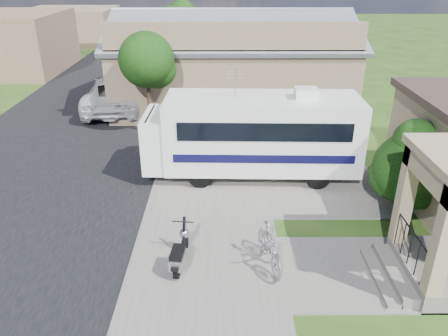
{
  "coord_description": "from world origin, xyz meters",
  "views": [
    {
      "loc": [
        -0.56,
        -9.91,
        7.17
      ],
      "look_at": [
        -0.5,
        2.5,
        1.3
      ],
      "focal_mm": 35.0,
      "sensor_mm": 36.0,
      "label": 1
    }
  ],
  "objects_px": {
    "scooter": "(180,253)",
    "van": "(137,64)",
    "motorhome": "(254,133)",
    "garden_hose": "(388,259)",
    "pickup_truck": "(118,92)",
    "shrub": "(412,165)",
    "bicycle": "(269,249)"
  },
  "relations": [
    {
      "from": "shrub",
      "to": "van",
      "type": "distance_m",
      "value": 20.97
    },
    {
      "from": "pickup_truck",
      "to": "bicycle",
      "type": "bearing_deg",
      "value": 112.42
    },
    {
      "from": "garden_hose",
      "to": "pickup_truck",
      "type": "bearing_deg",
      "value": 126.5
    },
    {
      "from": "motorhome",
      "to": "bicycle",
      "type": "relative_size",
      "value": 4.07
    },
    {
      "from": "motorhome",
      "to": "pickup_truck",
      "type": "xyz_separation_m",
      "value": [
        -6.68,
        8.15,
        -0.77
      ]
    },
    {
      "from": "scooter",
      "to": "van",
      "type": "bearing_deg",
      "value": 108.89
    },
    {
      "from": "shrub",
      "to": "scooter",
      "type": "distance_m",
      "value": 7.56
    },
    {
      "from": "motorhome",
      "to": "scooter",
      "type": "bearing_deg",
      "value": -110.74
    },
    {
      "from": "motorhome",
      "to": "bicycle",
      "type": "bearing_deg",
      "value": -87.94
    },
    {
      "from": "motorhome",
      "to": "pickup_truck",
      "type": "height_order",
      "value": "motorhome"
    },
    {
      "from": "scooter",
      "to": "van",
      "type": "height_order",
      "value": "van"
    },
    {
      "from": "motorhome",
      "to": "shrub",
      "type": "xyz_separation_m",
      "value": [
        4.67,
        -2.51,
        -0.11
      ]
    },
    {
      "from": "van",
      "to": "motorhome",
      "type": "bearing_deg",
      "value": -66.38
    },
    {
      "from": "shrub",
      "to": "garden_hose",
      "type": "xyz_separation_m",
      "value": [
        -1.45,
        -2.71,
        -1.47
      ]
    },
    {
      "from": "shrub",
      "to": "van",
      "type": "xyz_separation_m",
      "value": [
        -11.51,
        17.52,
        -0.61
      ]
    },
    {
      "from": "shrub",
      "to": "motorhome",
      "type": "bearing_deg",
      "value": 151.71
    },
    {
      "from": "shrub",
      "to": "pickup_truck",
      "type": "xyz_separation_m",
      "value": [
        -11.35,
        10.67,
        -0.67
      ]
    },
    {
      "from": "scooter",
      "to": "van",
      "type": "relative_size",
      "value": 0.25
    },
    {
      "from": "motorhome",
      "to": "garden_hose",
      "type": "height_order",
      "value": "motorhome"
    },
    {
      "from": "motorhome",
      "to": "bicycle",
      "type": "height_order",
      "value": "motorhome"
    },
    {
      "from": "pickup_truck",
      "to": "van",
      "type": "relative_size",
      "value": 0.98
    },
    {
      "from": "scooter",
      "to": "bicycle",
      "type": "bearing_deg",
      "value": 6.9
    },
    {
      "from": "pickup_truck",
      "to": "motorhome",
      "type": "bearing_deg",
      "value": 125.33
    },
    {
      "from": "van",
      "to": "garden_hose",
      "type": "relative_size",
      "value": 16.43
    },
    {
      "from": "bicycle",
      "to": "van",
      "type": "distance_m",
      "value": 21.55
    },
    {
      "from": "scooter",
      "to": "van",
      "type": "xyz_separation_m",
      "value": [
        -4.63,
        20.45,
        0.47
      ]
    },
    {
      "from": "shrub",
      "to": "van",
      "type": "relative_size",
      "value": 0.47
    },
    {
      "from": "garden_hose",
      "to": "van",
      "type": "bearing_deg",
      "value": 116.45
    },
    {
      "from": "motorhome",
      "to": "scooter",
      "type": "height_order",
      "value": "motorhome"
    },
    {
      "from": "motorhome",
      "to": "garden_hose",
      "type": "relative_size",
      "value": 19.18
    },
    {
      "from": "scooter",
      "to": "pickup_truck",
      "type": "bearing_deg",
      "value": 114.31
    },
    {
      "from": "van",
      "to": "scooter",
      "type": "bearing_deg",
      "value": -78.15
    }
  ]
}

